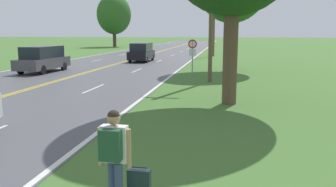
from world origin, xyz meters
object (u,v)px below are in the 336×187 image
(suitcase, at_px, (139,187))
(car_dark_grey_van_approaching, at_px, (43,59))
(traffic_sign, at_px, (192,49))
(tree_right_cluster, at_px, (114,15))
(car_black_van_mid_near, at_px, (142,52))
(hitchhiker_person, at_px, (114,150))

(suitcase, xyz_separation_m, car_dark_grey_van_approaching, (-11.86, 18.61, 0.66))
(suitcase, bearing_deg, traffic_sign, 5.23)
(tree_right_cluster, height_order, car_dark_grey_van_approaching, tree_right_cluster)
(car_dark_grey_van_approaching, xyz_separation_m, car_black_van_mid_near, (4.87, 10.44, -0.03))
(car_dark_grey_van_approaching, distance_m, car_black_van_mid_near, 11.52)
(traffic_sign, relative_size, car_dark_grey_van_approaching, 0.50)
(hitchhiker_person, xyz_separation_m, suitcase, (0.37, 0.19, -0.71))
(hitchhiker_person, height_order, tree_right_cluster, tree_right_cluster)
(car_dark_grey_van_approaching, bearing_deg, hitchhiker_person, -145.96)
(traffic_sign, xyz_separation_m, car_dark_grey_van_approaching, (-11.05, 1.12, -0.87))
(hitchhiker_person, relative_size, car_dark_grey_van_approaching, 0.34)
(hitchhiker_person, bearing_deg, car_black_van_mid_near, 15.35)
(tree_right_cluster, bearing_deg, traffic_sign, -66.41)
(suitcase, distance_m, car_black_van_mid_near, 29.89)
(suitcase, height_order, car_black_van_mid_near, car_black_van_mid_near)
(hitchhiker_person, xyz_separation_m, tree_right_cluster, (-20.40, 63.41, 5.28))
(hitchhiker_person, relative_size, suitcase, 2.45)
(suitcase, relative_size, car_black_van_mid_near, 0.15)
(traffic_sign, bearing_deg, hitchhiker_person, -88.59)
(car_dark_grey_van_approaching, relative_size, car_black_van_mid_near, 1.09)
(car_dark_grey_van_approaching, bearing_deg, traffic_sign, -93.17)
(hitchhiker_person, distance_m, car_dark_grey_van_approaching, 22.03)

